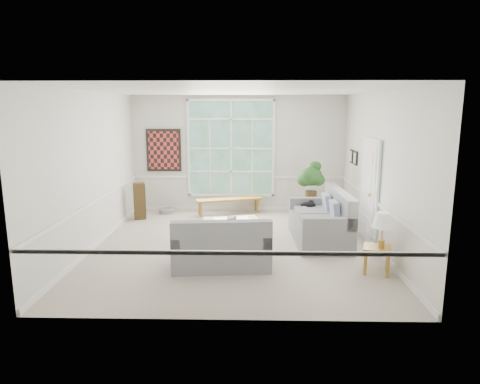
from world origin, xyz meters
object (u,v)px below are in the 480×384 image
coffee_table (231,229)px  side_table (377,260)px  end_table (307,210)px  loveseat_right (320,217)px  loveseat_front (221,241)px

coffee_table → side_table: 3.04m
end_table → coffee_table: bearing=-137.7°
end_table → side_table: bearing=-78.1°
loveseat_right → side_table: bearing=-69.7°
loveseat_right → end_table: 1.73m
side_table → end_table: bearing=101.9°
loveseat_right → side_table: (0.69, -1.66, -0.30)m
end_table → loveseat_front: bearing=-120.8°
loveseat_right → end_table: bearing=88.4°
loveseat_right → loveseat_front: bearing=-145.1°
loveseat_right → loveseat_front: (-1.90, -1.44, -0.08)m
coffee_table → end_table: end_table is taller
loveseat_front → coffee_table: (0.11, 1.54, -0.23)m
loveseat_front → side_table: size_ratio=3.70×
loveseat_right → coffee_table: (-1.79, 0.10, -0.31)m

